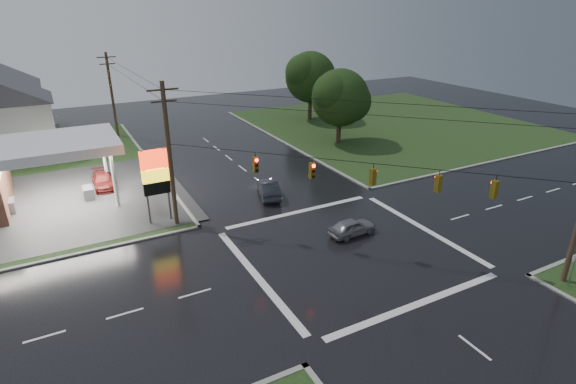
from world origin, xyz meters
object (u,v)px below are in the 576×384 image
house_far (3,98)px  tree_ne_far (311,77)px  utility_pole_n (112,94)px  car_pump (103,180)px  car_north (268,189)px  pylon_sign (155,174)px  utility_pole_nw (170,154)px  tree_ne_near (341,98)px  car_crossing (352,227)px  house_near (8,115)px

house_far → tree_ne_far: (39.10, -14.01, 1.77)m
utility_pole_n → car_pump: size_ratio=2.30×
car_north → car_pump: car_north is taller
pylon_sign → utility_pole_n: (1.00, 27.50, 1.46)m
pylon_sign → car_pump: bearing=106.7°
utility_pole_nw → car_north: (8.70, 1.60, -4.98)m
tree_ne_near → tree_ne_far: bearing=75.9°
utility_pole_n → car_crossing: 38.26m
pylon_sign → utility_pole_n: utility_pole_n is taller
car_crossing → utility_pole_nw: bearing=51.3°
car_crossing → utility_pole_n: bearing=13.5°
pylon_sign → car_crossing: pylon_sign is taller
utility_pole_nw → tree_ne_near: size_ratio=1.22×
tree_ne_near → car_pump: tree_ne_near is taller
pylon_sign → utility_pole_nw: bearing=-45.0°
utility_pole_nw → house_far: 40.48m
utility_pole_nw → house_far: size_ratio=1.00×
house_near → house_far: size_ratio=1.00×
utility_pole_nw → utility_pole_n: bearing=90.0°
utility_pole_n → house_far: size_ratio=0.95×
tree_ne_near → car_pump: bearing=-176.5°
utility_pole_nw → car_pump: (-3.95, 10.82, -5.06)m
house_far → tree_ne_near: 44.50m
car_crossing → house_near: bearing=29.9°
utility_pole_n → tree_ne_near: bearing=-34.1°
utility_pole_nw → tree_ne_near: utility_pole_nw is taller
pylon_sign → utility_pole_n: size_ratio=0.57×
pylon_sign → tree_ne_far: (27.65, 23.49, 2.17)m
pylon_sign → house_far: 39.21m
utility_pole_n → house_near: 11.67m
car_crossing → car_pump: (-14.99, 18.63, 0.03)m
car_crossing → pylon_sign: bearing=50.4°
pylon_sign → car_north: pylon_sign is taller
utility_pole_n → tree_ne_far: (26.65, -4.01, 0.71)m
utility_pole_n → house_near: utility_pole_n is taller
tree_ne_near → car_north: tree_ne_near is taller
house_far → car_crossing: (23.49, -46.32, -3.78)m
pylon_sign → house_far: (-11.45, 37.50, 0.39)m
utility_pole_n → car_crossing: utility_pole_n is taller
house_near → tree_ne_far: tree_ne_far is taller
house_far → tree_ne_far: size_ratio=1.13×
utility_pole_nw → car_pump: 12.58m
utility_pole_nw → car_crossing: 14.45m
pylon_sign → tree_ne_far: size_ratio=0.61×
pylon_sign → car_north: 10.25m
tree_ne_near → tree_ne_far: tree_ne_far is taller
pylon_sign → car_pump: 10.79m
pylon_sign → car_pump: pylon_sign is taller
pylon_sign → tree_ne_near: bearing=25.0°
utility_pole_n → house_near: bearing=-170.1°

